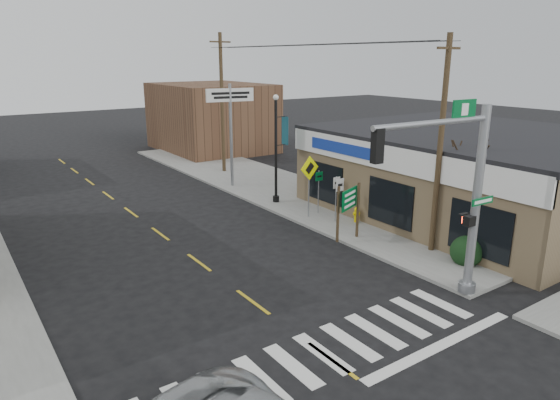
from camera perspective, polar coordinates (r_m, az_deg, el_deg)
ground at (r=13.99m, az=5.95°, el=-17.76°), size 140.00×140.00×0.00m
sidewalk_right at (r=28.46m, az=2.72°, el=0.32°), size 6.00×38.00×0.13m
center_line at (r=19.97m, az=-9.25°, el=-7.04°), size 0.12×56.00×0.01m
crosswalk at (r=14.24m, az=4.85°, el=-17.03°), size 11.00×2.20×0.01m
thrift_store at (r=27.27m, az=21.23°, el=2.73°), size 12.00×14.00×4.00m
bldg_distant_right at (r=43.73m, az=-7.84°, el=9.37°), size 8.00×10.00×5.60m
traffic_signal_pole at (r=16.42m, az=20.26°, el=1.64°), size 5.08×0.39×6.44m
guide_sign at (r=21.43m, az=7.89°, el=-0.45°), size 1.40×0.13×2.45m
fire_hydrant at (r=24.14m, az=8.73°, el=-1.59°), size 0.23×0.23×0.74m
ped_crossing_sign at (r=24.26m, az=3.37°, el=2.75°), size 1.19×0.08×3.06m
lamp_post at (r=26.64m, az=-0.36°, el=6.77°), size 0.75×0.59×5.77m
dance_center_sign at (r=30.18m, az=-5.70°, el=10.33°), size 2.89×0.18×6.13m
bare_tree at (r=21.62m, az=20.88°, el=5.55°), size 2.60×2.60×5.20m
shrub_front at (r=20.50m, az=20.52°, el=-5.52°), size 1.22×1.22×0.92m
shrub_back at (r=25.56m, az=14.42°, el=-1.01°), size 0.97×0.97×0.73m
utility_pole_near at (r=20.42m, az=17.85°, el=6.04°), size 1.48×0.22×8.50m
utility_pole_far at (r=34.29m, az=-6.64°, el=11.03°), size 1.60×0.24×9.18m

